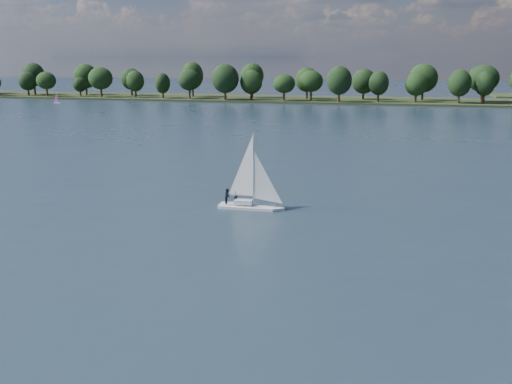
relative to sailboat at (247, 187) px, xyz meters
The scene contains 6 objects.
ground 67.43m from the sailboat, 82.08° to the left, with size 700.00×700.00×0.00m, color #233342.
far_shore 178.99m from the sailboat, 87.03° to the left, with size 660.00×40.00×1.50m, color black.
sailboat is the anchor object (origin of this frame).
dinghy_pink 179.82m from the sailboat, 129.50° to the left, with size 3.13×1.64×4.76m.
pontoon 222.85m from the sailboat, 133.56° to the left, with size 4.00×2.00×0.50m, color slate.
treeline 175.09m from the sailboat, 88.06° to the left, with size 562.65×74.21×18.44m.
Camera 1 is at (7.59, -30.66, 17.66)m, focal length 40.00 mm.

